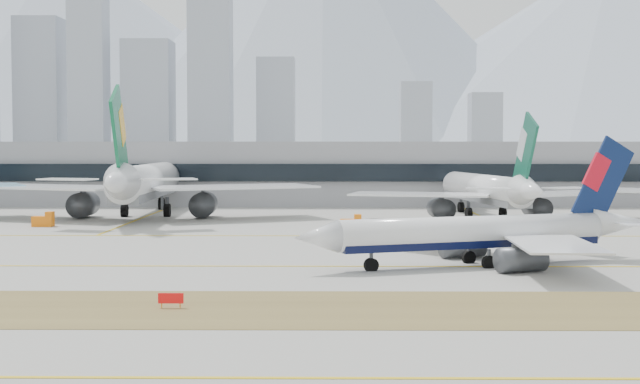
{
  "coord_description": "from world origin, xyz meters",
  "views": [
    {
      "loc": [
        8.99,
        -108.27,
        14.12
      ],
      "look_at": [
        7.72,
        18.0,
        7.5
      ],
      "focal_mm": 50.0,
      "sensor_mm": 36.0,
      "label": 1
    }
  ],
  "objects_px": {
    "widebody_eva": "(145,184)",
    "terminal": "(293,172)",
    "widebody_cathay": "(488,191)",
    "taxiing_airliner": "(485,234)"
  },
  "relations": [
    {
      "from": "widebody_eva",
      "to": "terminal",
      "type": "bearing_deg",
      "value": -31.18
    },
    {
      "from": "widebody_eva",
      "to": "terminal",
      "type": "distance_m",
      "value": 55.77
    },
    {
      "from": "widebody_eva",
      "to": "widebody_cathay",
      "type": "distance_m",
      "value": 66.96
    },
    {
      "from": "taxiing_airliner",
      "to": "widebody_eva",
      "type": "height_order",
      "value": "widebody_eva"
    },
    {
      "from": "taxiing_airliner",
      "to": "terminal",
      "type": "distance_m",
      "value": 121.77
    },
    {
      "from": "taxiing_airliner",
      "to": "terminal",
      "type": "relative_size",
      "value": 0.16
    },
    {
      "from": "widebody_cathay",
      "to": "terminal",
      "type": "relative_size",
      "value": 0.2
    },
    {
      "from": "taxiing_airliner",
      "to": "widebody_eva",
      "type": "bearing_deg",
      "value": -71.81
    },
    {
      "from": "widebody_eva",
      "to": "terminal",
      "type": "relative_size",
      "value": 0.25
    },
    {
      "from": "terminal",
      "to": "widebody_eva",
      "type": "bearing_deg",
      "value": -119.33
    }
  ]
}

